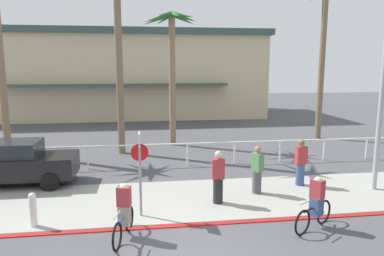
{
  "coord_description": "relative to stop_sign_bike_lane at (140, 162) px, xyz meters",
  "views": [
    {
      "loc": [
        -0.92,
        -7.45,
        4.49
      ],
      "look_at": [
        0.97,
        6.0,
        2.15
      ],
      "focal_mm": 33.97,
      "sensor_mm": 36.0,
      "label": 1
    }
  ],
  "objects": [
    {
      "name": "sidewalk_strip",
      "position": [
        1.0,
        1.16,
        -1.67
      ],
      "size": [
        44.0,
        4.0,
        0.02
      ],
      "primitive_type": "cube",
      "color": "#9E9E93",
      "rests_on": "ground"
    },
    {
      "name": "rail_fence",
      "position": [
        1.0,
        5.46,
        -0.84
      ],
      "size": [
        24.35,
        0.08,
        1.04
      ],
      "color": "white",
      "rests_on": "ground"
    },
    {
      "name": "stop_sign_bike_lane",
      "position": [
        0.0,
        0.0,
        0.0
      ],
      "size": [
        0.52,
        0.56,
        2.56
      ],
      "color": "gray",
      "rests_on": "ground"
    },
    {
      "name": "pedestrian_0",
      "position": [
        4.08,
        1.42,
        -0.88
      ],
      "size": [
        0.43,
        0.47,
        1.73
      ],
      "color": "#4C4C51",
      "rests_on": "ground"
    },
    {
      "name": "cyclist_blue_0",
      "position": [
        -0.43,
        -1.35,
        -0.98
      ],
      "size": [
        0.5,
        1.78,
        1.5
      ],
      "color": "black",
      "rests_on": "ground"
    },
    {
      "name": "curb_paint",
      "position": [
        1.0,
        -0.84,
        -1.66
      ],
      "size": [
        44.0,
        0.24,
        0.03
      ],
      "primitive_type": "cube",
      "color": "maroon",
      "rests_on": "ground"
    },
    {
      "name": "palm_tree_2",
      "position": [
        -0.95,
        8.27,
        5.43
      ],
      "size": [
        3.17,
        3.55,
        9.88
      ],
      "color": "#756047",
      "rests_on": "ground"
    },
    {
      "name": "palm_tree_4",
      "position": [
        10.98,
        10.54,
        4.96
      ],
      "size": [
        3.18,
        3.0,
        9.14
      ],
      "color": "#756047",
      "rests_on": "ground"
    },
    {
      "name": "ground_plane",
      "position": [
        1.0,
        6.96,
        -1.68
      ],
      "size": [
        80.0,
        80.0,
        0.0
      ],
      "primitive_type": "plane",
      "color": "#4C4C51"
    },
    {
      "name": "bollard_0",
      "position": [
        -3.0,
        -0.32,
        -1.16
      ],
      "size": [
        0.2,
        0.2,
        1.0
      ],
      "color": "white",
      "rests_on": "ground"
    },
    {
      "name": "car_black_1",
      "position": [
        -4.73,
        3.6,
        -0.81
      ],
      "size": [
        4.4,
        2.02,
        1.69
      ],
      "color": "black",
      "rests_on": "ground"
    },
    {
      "name": "pedestrian_1",
      "position": [
        2.51,
        0.69,
        -0.85
      ],
      "size": [
        0.42,
        0.35,
        1.78
      ],
      "color": "#232326",
      "rests_on": "ground"
    },
    {
      "name": "palm_tree_3",
      "position": [
        1.81,
        9.89,
        4.03
      ],
      "size": [
        3.21,
        2.98,
        7.42
      ],
      "color": "#846B4C",
      "rests_on": "ground"
    },
    {
      "name": "cyclist_black_1",
      "position": [
        4.82,
        -1.48,
        -0.98
      ],
      "size": [
        1.56,
        1.05,
        1.5
      ],
      "color": "black",
      "rests_on": "ground"
    },
    {
      "name": "building_backdrop",
      "position": [
        -1.84,
        23.64,
        2.07
      ],
      "size": [
        25.72,
        10.78,
        7.46
      ],
      "color": "beige",
      "rests_on": "ground"
    },
    {
      "name": "pedestrian_2",
      "position": [
        5.98,
        2.05,
        -0.85
      ],
      "size": [
        0.42,
        0.34,
        1.78
      ],
      "color": "#384C7A",
      "rests_on": "ground"
    }
  ]
}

